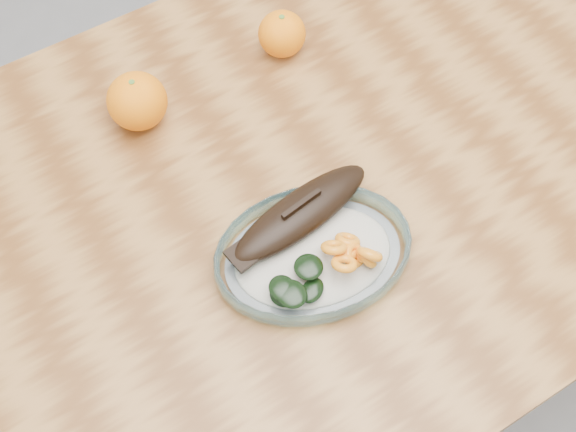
{
  "coord_description": "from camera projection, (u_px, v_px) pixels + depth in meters",
  "views": [
    {
      "loc": [
        -0.33,
        -0.43,
        1.57
      ],
      "look_at": [
        -0.09,
        -0.05,
        0.77
      ],
      "focal_mm": 45.0,
      "sensor_mm": 36.0,
      "label": 1
    }
  ],
  "objects": [
    {
      "name": "ground",
      "position": [
        312.0,
        347.0,
        1.64
      ],
      "size": [
        3.0,
        3.0,
        0.0
      ],
      "primitive_type": "plane",
      "color": "slate",
      "rests_on": "ground"
    },
    {
      "name": "orange_left",
      "position": [
        137.0,
        101.0,
        0.98
      ],
      "size": [
        0.08,
        0.08,
        0.08
      ],
      "primitive_type": "sphere",
      "color": "#FF6805",
      "rests_on": "dining_table"
    },
    {
      "name": "plated_meal",
      "position": [
        313.0,
        251.0,
        0.9
      ],
      "size": [
        0.55,
        0.55,
        0.08
      ],
      "rotation": [
        0.0,
        0.0,
        -0.26
      ],
      "color": "white",
      "rests_on": "dining_table"
    },
    {
      "name": "orange_right",
      "position": [
        282.0,
        34.0,
        1.05
      ],
      "size": [
        0.07,
        0.07,
        0.07
      ],
      "primitive_type": "sphere",
      "color": "#FF6805",
      "rests_on": "dining_table"
    },
    {
      "name": "dining_table",
      "position": [
        325.0,
        202.0,
        1.07
      ],
      "size": [
        1.2,
        0.8,
        0.75
      ],
      "color": "brown",
      "rests_on": "ground"
    }
  ]
}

